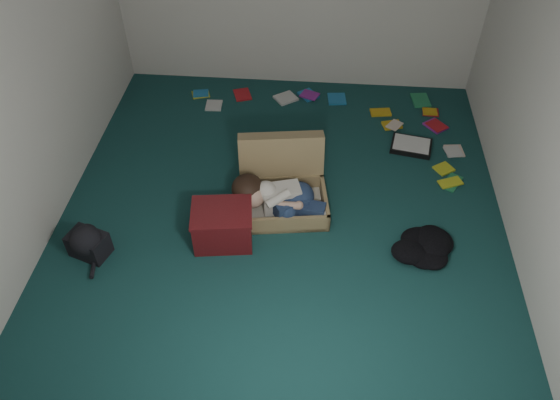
# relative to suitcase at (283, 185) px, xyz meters

# --- Properties ---
(floor) EXTENTS (4.50, 4.50, 0.00)m
(floor) POSITION_rel_suitcase_xyz_m (0.01, -0.22, -0.17)
(floor) COLOR #164140
(floor) RESTS_ON ground
(wall_front) EXTENTS (4.50, 0.00, 4.50)m
(wall_front) POSITION_rel_suitcase_xyz_m (0.01, -2.47, 1.13)
(wall_front) COLOR silver
(wall_front) RESTS_ON ground
(wall_left) EXTENTS (0.00, 4.50, 4.50)m
(wall_left) POSITION_rel_suitcase_xyz_m (-1.99, -0.22, 1.13)
(wall_left) COLOR silver
(wall_left) RESTS_ON ground
(wall_right) EXTENTS (0.00, 4.50, 4.50)m
(wall_right) POSITION_rel_suitcase_xyz_m (2.01, -0.22, 1.13)
(wall_right) COLOR silver
(wall_right) RESTS_ON ground
(suitcase) EXTENTS (0.88, 0.87, 0.58)m
(suitcase) POSITION_rel_suitcase_xyz_m (0.00, 0.00, 0.00)
(suitcase) COLOR #9B8355
(suitcase) RESTS_ON floor
(person) EXTENTS (0.87, 0.42, 0.36)m
(person) POSITION_rel_suitcase_xyz_m (-0.03, -0.20, 0.05)
(person) COLOR silver
(person) RESTS_ON suitcase
(maroon_bin) EXTENTS (0.56, 0.46, 0.35)m
(maroon_bin) POSITION_rel_suitcase_xyz_m (-0.47, -0.54, 0.00)
(maroon_bin) COLOR #581115
(maroon_bin) RESTS_ON floor
(backpack) EXTENTS (0.47, 0.43, 0.24)m
(backpack) POSITION_rel_suitcase_xyz_m (-1.57, -0.79, -0.05)
(backpack) COLOR black
(backpack) RESTS_ON floor
(clothing_pile) EXTENTS (0.51, 0.47, 0.13)m
(clothing_pile) POSITION_rel_suitcase_xyz_m (1.22, -0.56, -0.11)
(clothing_pile) COLOR black
(clothing_pile) RESTS_ON floor
(paper_tray) EXTENTS (0.45, 0.37, 0.06)m
(paper_tray) POSITION_rel_suitcase_xyz_m (1.27, 0.86, -0.15)
(paper_tray) COLOR black
(paper_tray) RESTS_ON floor
(book_scatter) EXTENTS (3.00, 1.64, 0.02)m
(book_scatter) POSITION_rel_suitcase_xyz_m (0.68, 1.34, -0.16)
(book_scatter) COLOR #C5CE24
(book_scatter) RESTS_ON floor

